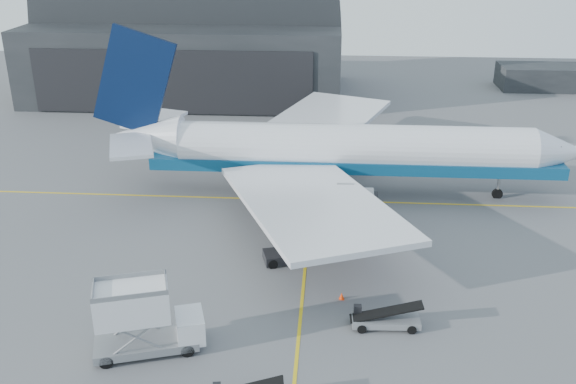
# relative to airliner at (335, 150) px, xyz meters

# --- Properties ---
(ground) EXTENTS (200.00, 200.00, 0.00)m
(ground) POSITION_rel_airliner_xyz_m (-2.29, -22.03, -4.97)
(ground) COLOR #565659
(ground) RESTS_ON ground
(taxi_lines) EXTENTS (80.00, 42.12, 0.02)m
(taxi_lines) POSITION_rel_airliner_xyz_m (-2.29, -9.37, -4.96)
(taxi_lines) COLOR yellow
(taxi_lines) RESTS_ON ground
(hangar) EXTENTS (50.00, 28.30, 28.00)m
(hangar) POSITION_rel_airliner_xyz_m (-24.29, 42.91, 4.57)
(hangar) COLOR black
(hangar) RESTS_ON ground
(distant_bldg_a) EXTENTS (14.00, 8.00, 4.00)m
(distant_bldg_a) POSITION_rel_airliner_xyz_m (35.71, 49.97, -4.97)
(distant_bldg_a) COLOR black
(distant_bldg_a) RESTS_ON ground
(airliner) EXTENTS (50.64, 49.10, 17.77)m
(airliner) POSITION_rel_airliner_xyz_m (0.00, 0.00, 0.00)
(airliner) COLOR white
(airliner) RESTS_ON ground
(catering_truck) EXTENTS (7.80, 4.74, 5.04)m
(catering_truck) POSITION_rel_airliner_xyz_m (-12.52, -28.45, -2.42)
(catering_truck) COLOR gray
(catering_truck) RESTS_ON ground
(pushback_tug) EXTENTS (4.13, 3.05, 1.71)m
(pushback_tug) POSITION_rel_airliner_xyz_m (-3.90, -15.26, -4.33)
(pushback_tug) COLOR black
(pushback_tug) RESTS_ON ground
(belt_loader_b) EXTENTS (5.21, 2.01, 1.97)m
(belt_loader_b) POSITION_rel_airliner_xyz_m (3.82, -24.44, -4.36)
(belt_loader_b) COLOR gray
(belt_loader_b) RESTS_ON ground
(traffic_cone) EXTENTS (0.39, 0.39, 0.56)m
(traffic_cone) POSITION_rel_airliner_xyz_m (0.75, -20.96, -4.71)
(traffic_cone) COLOR #FF3808
(traffic_cone) RESTS_ON ground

